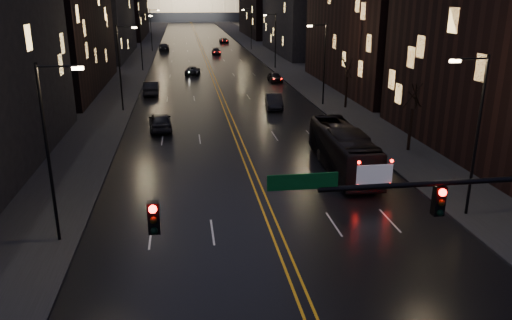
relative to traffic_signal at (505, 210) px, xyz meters
name	(u,v)px	position (x,y,z in m)	size (l,w,h in m)	color
road	(198,39)	(-5.91, 130.00, -5.09)	(20.00, 320.00, 0.02)	black
sidewalk_left	(147,40)	(-19.91, 130.00, -5.02)	(8.00, 320.00, 0.16)	black
sidewalk_right	(248,39)	(8.09, 130.00, -5.02)	(8.00, 320.00, 0.16)	black
center_line	(198,39)	(-5.91, 130.00, -5.08)	(0.62, 320.00, 0.01)	orange
building_left_far	(95,5)	(-26.91, 92.00, 4.90)	(12.00, 34.00, 20.00)	black
traffic_signal	(505,210)	(0.00, 0.00, 0.00)	(17.29, 0.45, 7.00)	black
streetlamp_right_near	(475,129)	(4.91, 10.00, -0.02)	(2.13, 0.25, 9.00)	black
streetlamp_left_near	(51,146)	(-16.72, 10.00, -0.02)	(2.13, 0.25, 9.00)	black
streetlamp_right_mid	(323,60)	(4.91, 40.00, -0.02)	(2.13, 0.25, 9.00)	black
streetlamp_left_mid	(121,64)	(-16.72, 40.00, -0.02)	(2.13, 0.25, 9.00)	black
streetlamp_right_far	(274,38)	(4.91, 70.00, -0.02)	(2.13, 0.25, 9.00)	black
streetlamp_left_far	(142,39)	(-16.72, 70.00, -0.02)	(2.13, 0.25, 9.00)	black
streetlamp_right_dist	(250,27)	(4.91, 100.00, -0.02)	(2.13, 0.25, 9.00)	black
streetlamp_left_dist	(152,28)	(-16.72, 100.00, -0.02)	(2.13, 0.25, 9.00)	black
tree_right_mid	(413,95)	(7.09, 22.00, -0.58)	(2.40, 2.40, 6.65)	black
tree_right_far	(348,67)	(7.09, 38.00, -0.58)	(2.40, 2.40, 6.65)	black
bus	(343,149)	(0.56, 18.58, -3.58)	(2.55, 10.90, 3.04)	black
oncoming_car_a	(160,121)	(-12.65, 31.66, -4.26)	(1.99, 4.95, 1.69)	black
oncoming_car_b	(151,88)	(-14.41, 49.23, -4.25)	(1.80, 5.15, 1.70)	black
oncoming_car_c	(193,70)	(-8.90, 65.33, -4.47)	(2.11, 4.57, 1.27)	black
oncoming_car_d	(164,47)	(-14.41, 101.48, -4.30)	(2.26, 5.57, 1.62)	black
receding_car_a	(274,101)	(-0.64, 39.26, -4.31)	(1.69, 4.83, 1.59)	black
receding_car_b	(275,77)	(2.59, 56.51, -4.40)	(1.65, 4.10, 1.40)	black
receding_car_c	(216,52)	(-3.38, 91.67, -4.45)	(1.83, 4.49, 1.30)	black
receding_car_d	(224,40)	(0.45, 118.27, -4.45)	(2.18, 4.74, 1.32)	black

